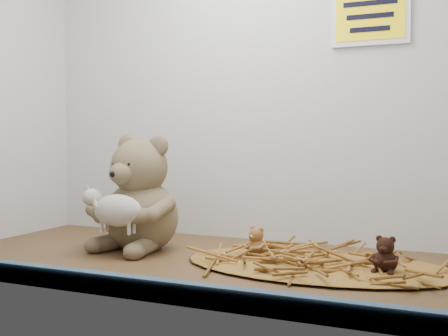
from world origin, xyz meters
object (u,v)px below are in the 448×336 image
at_px(main_teddy, 141,192).
at_px(mini_teddy_brown, 385,252).
at_px(mini_teddy_tan, 257,240).
at_px(toy_lamb, 118,210).

bearing_deg(main_teddy, mini_teddy_brown, 6.67).
distance_m(main_teddy, mini_teddy_tan, 0.31).
distance_m(main_teddy, toy_lamb, 0.10).
bearing_deg(mini_teddy_tan, mini_teddy_brown, 13.79).
bearing_deg(toy_lamb, mini_teddy_brown, 6.23).
height_order(main_teddy, mini_teddy_brown, main_teddy).
bearing_deg(mini_teddy_brown, main_teddy, -176.91).
height_order(toy_lamb, mini_teddy_brown, toy_lamb).
bearing_deg(mini_teddy_brown, mini_teddy_tan, 179.03).
xyz_separation_m(mini_teddy_tan, mini_teddy_brown, (0.28, -0.04, 0.00)).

